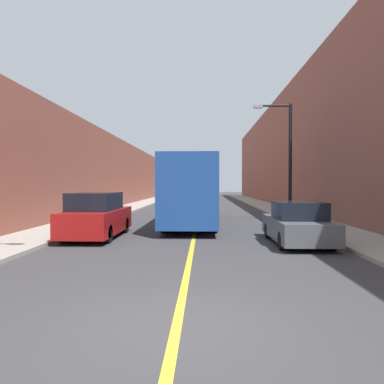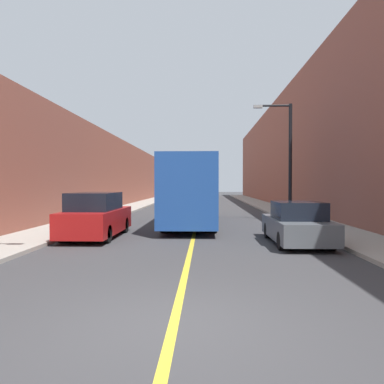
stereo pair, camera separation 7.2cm
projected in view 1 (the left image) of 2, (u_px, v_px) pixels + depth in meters
ground_plane at (177, 326)px, 5.74m from camera, size 200.00×200.00×0.00m
sidewalk_left at (134, 206)px, 35.93m from camera, size 2.51×72.00×0.13m
sidewalk_right at (267, 206)px, 35.51m from camera, size 2.51×72.00×0.13m
building_row_left at (100, 173)px, 35.97m from camera, size 4.00×72.00×6.52m
building_row_right at (301, 150)px, 35.29m from camera, size 4.00×72.00×10.77m
road_center_line at (200, 207)px, 35.72m from camera, size 0.16×72.00×0.01m
bus at (192, 190)px, 20.17m from camera, size 2.53×11.02×3.48m
parked_suv_left at (97, 217)px, 15.24m from camera, size 1.87×4.86×1.84m
car_right_near at (298, 225)px, 13.64m from camera, size 1.86×4.44×1.55m
street_lamp_right at (287, 154)px, 21.57m from camera, size 2.22×0.24×6.67m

